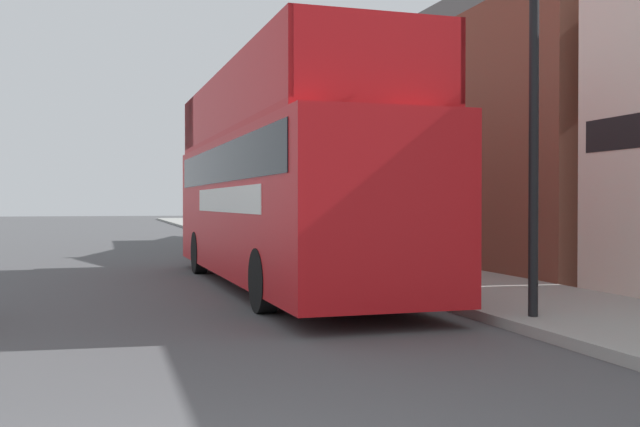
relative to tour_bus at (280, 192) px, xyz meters
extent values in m
plane|color=#4C4C4F|center=(-2.95, 10.18, -1.86)|extent=(144.00, 144.00, 0.00)
cube|color=#999993|center=(3.23, 7.18, -1.79)|extent=(3.10, 108.00, 0.14)
cube|color=brown|center=(7.79, 8.25, 1.21)|extent=(6.00, 20.96, 6.13)
pyramid|color=#383333|center=(7.79, 8.25, 5.48)|extent=(6.00, 20.96, 2.42)
cube|color=red|center=(0.00, -0.14, -0.28)|extent=(2.73, 11.06, 2.62)
cube|color=white|center=(0.02, -0.69, -0.15)|extent=(2.63, 6.11, 0.45)
cube|color=black|center=(0.00, -0.14, 0.52)|extent=(2.74, 10.18, 0.70)
cube|color=red|center=(0.00, -0.14, 1.07)|extent=(2.71, 10.18, 0.10)
cube|color=red|center=(-1.20, -0.17, 1.71)|extent=(0.30, 10.12, 1.17)
cube|color=red|center=(1.21, -0.11, 1.71)|extent=(0.30, 10.12, 1.17)
cube|color=red|center=(0.12, -5.16, 1.71)|extent=(2.48, 0.13, 1.17)
cube|color=red|center=(-0.10, 4.15, 1.71)|extent=(2.51, 1.60, 1.17)
cylinder|color=black|center=(-1.19, 3.25, -1.37)|extent=(0.30, 0.98, 0.97)
cylinder|color=black|center=(1.04, 3.30, -1.37)|extent=(0.30, 0.98, 0.97)
cylinder|color=black|center=(-1.04, -3.35, -1.37)|extent=(0.30, 0.98, 0.97)
cylinder|color=black|center=(1.19, -3.30, -1.37)|extent=(0.30, 0.98, 0.97)
cube|color=maroon|center=(0.56, 7.40, -1.28)|extent=(1.79, 3.96, 0.81)
cube|color=black|center=(0.55, 7.28, -0.62)|extent=(1.56, 1.91, 0.51)
cylinder|color=black|center=(-0.24, 8.63, -1.55)|extent=(0.20, 0.63, 0.63)
cylinder|color=black|center=(1.37, 8.62, -1.55)|extent=(0.20, 0.63, 0.63)
cylinder|color=black|center=(-0.26, 6.18, -1.55)|extent=(0.20, 0.63, 0.63)
cylinder|color=black|center=(1.35, 6.17, -1.55)|extent=(0.20, 0.63, 0.63)
cylinder|color=black|center=(2.15, -5.57, 0.46)|extent=(0.13, 0.13, 4.35)
cylinder|color=black|center=(2.05, 1.62, 0.25)|extent=(0.13, 0.13, 3.93)
cylinder|color=silver|center=(2.05, 1.62, 2.44)|extent=(0.32, 0.32, 0.45)
cone|color=black|center=(2.05, 1.62, 2.77)|extent=(0.35, 0.35, 0.22)
cylinder|color=black|center=(2.15, 8.80, 0.52)|extent=(0.13, 0.13, 4.48)
cylinder|color=silver|center=(2.15, 8.80, 2.99)|extent=(0.32, 0.32, 0.45)
cone|color=black|center=(2.15, 8.80, 3.32)|extent=(0.35, 0.35, 0.22)
camera|label=1|loc=(-3.34, -14.33, -0.21)|focal=42.00mm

